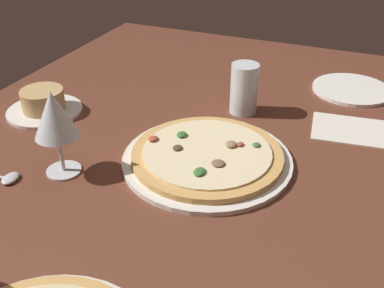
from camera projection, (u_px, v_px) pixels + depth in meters
The scene contains 8 objects.
dining_table at pixel (178, 160), 94.15cm from camera, with size 150.00×110.00×4.00cm, color brown.
pizza_main at pixel (207, 157), 89.40cm from camera, with size 33.49×33.49×3.37cm.
ramekin_on_saucer at pixel (44, 104), 106.94cm from camera, with size 17.59×17.59×5.76cm.
wine_glass_far at pixel (54, 117), 81.02cm from camera, with size 8.12×8.12×16.83cm.
water_glass at pixel (244, 92), 105.83cm from camera, with size 6.43×6.43×11.85cm.
side_plate at pixel (352, 89), 118.22cm from camera, with size 19.99×19.99×0.90cm, color white.
paper_menu at pixel (360, 131), 100.11cm from camera, with size 12.84×20.73×0.30cm, color silver.
spoon at pixel (6, 178), 84.60cm from camera, with size 4.41×9.52×1.00cm.
Camera 1 is at (-71.43, -33.05, 53.87)cm, focal length 42.60 mm.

